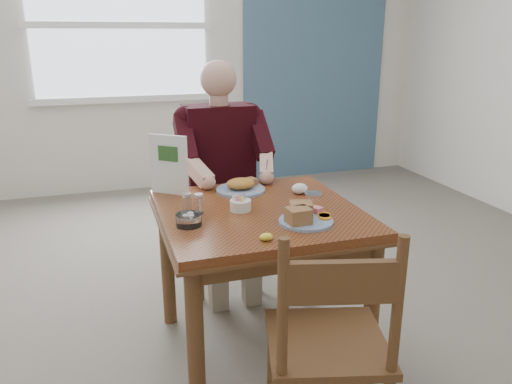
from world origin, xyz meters
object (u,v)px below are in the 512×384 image
object	(u,v)px
chair_far	(220,209)
chair_near	(329,347)
far_plate	(241,186)
table	(259,231)
near_plate	(303,216)
diner	(222,161)

from	to	relation	value
chair_far	chair_near	bearing A→B (deg)	-89.07
chair_near	far_plate	distance (m)	1.05
far_plate	table	bearing A→B (deg)	-89.67
chair_far	table	bearing A→B (deg)	-90.00
near_plate	chair_far	bearing A→B (deg)	97.16
diner	table	bearing A→B (deg)	-90.00
chair_far	chair_near	size ratio (longest dim) A/B	1.00
chair_near	far_plate	size ratio (longest dim) A/B	2.96
table	chair_near	size ratio (longest dim) A/B	0.97
far_plate	chair_far	bearing A→B (deg)	89.80
far_plate	near_plate	bearing A→B (deg)	-75.89
chair_far	near_plate	world-z (taller)	chair_far
diner	near_plate	xyz separation A→B (m)	(0.13, -0.93, -0.03)
table	chair_far	bearing A→B (deg)	90.00
table	near_plate	distance (m)	0.29
chair_near	chair_far	bearing A→B (deg)	90.93
chair_far	near_plate	bearing A→B (deg)	-82.84
far_plate	diner	bearing A→B (deg)	89.76
table	diner	world-z (taller)	diner
chair_near	far_plate	bearing A→B (deg)	91.48
table	far_plate	world-z (taller)	far_plate
diner	far_plate	size ratio (longest dim) A/B	4.31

